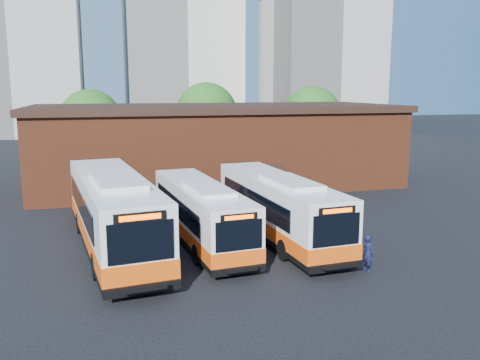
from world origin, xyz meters
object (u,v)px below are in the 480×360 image
object	(u,v)px
bus_west	(114,215)
bus_midwest	(201,215)
transit_worker	(368,253)
bus_mideast	(278,210)

from	to	relation	value
bus_west	bus_midwest	xyz separation A→B (m)	(4.28, 0.05, -0.30)
bus_west	transit_worker	distance (m)	11.95
bus_mideast	transit_worker	world-z (taller)	bus_mideast
bus_midwest	transit_worker	xyz separation A→B (m)	(6.08, -5.94, -0.61)
bus_west	bus_mideast	size ratio (longest dim) A/B	1.13
bus_west	bus_midwest	distance (m)	4.29
bus_mideast	bus_midwest	bearing A→B (deg)	171.06
bus_west	bus_mideast	world-z (taller)	bus_west
bus_midwest	transit_worker	size ratio (longest dim) A/B	7.16
bus_west	bus_midwest	world-z (taller)	bus_west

